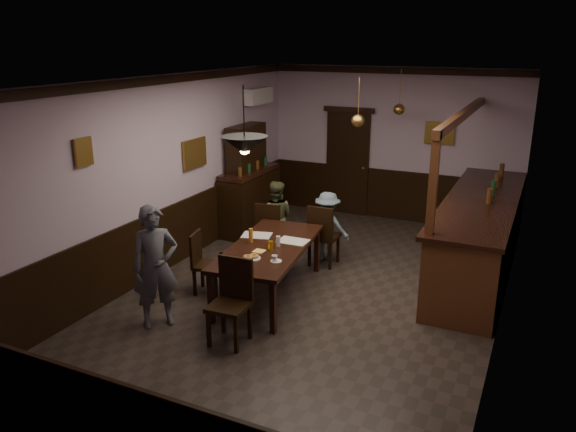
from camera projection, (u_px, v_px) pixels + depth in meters
The scene contains 31 objects.
room at pixel (314, 194), 7.58m from camera, with size 5.01×8.01×3.01m.
dining_table at pixel (269, 250), 7.84m from camera, with size 1.27×2.31×0.75m.
chair_far_left at pixel (270, 229), 9.17m from camera, with size 0.48×0.48×0.98m.
chair_far_right at pixel (322, 233), 8.90m from camera, with size 0.44×0.44×1.01m.
chair_near at pixel (232, 297), 6.68m from camera, with size 0.47×0.47×1.03m.
chair_side at pixel (203, 260), 7.98m from camera, with size 0.47×0.47×0.90m.
person_standing at pixel (156, 267), 6.98m from camera, with size 0.58×0.38×1.58m, color #50525C.
person_seated_left at pixel (275, 218), 9.39m from camera, with size 0.62×0.48×1.27m, color #4A5030.
person_seated_right at pixel (327, 226), 9.14m from camera, with size 0.74×0.43×1.15m, color slate.
newspaper_left at pixel (257, 235), 8.21m from camera, with size 0.42×0.30×0.01m, color silver.
newspaper_right at pixel (293, 241), 7.98m from camera, with size 0.42×0.30×0.01m, color silver.
napkin at pixel (259, 251), 7.61m from camera, with size 0.15×0.15×0.00m, color #FFCA5D.
saucer at pixel (276, 261), 7.25m from camera, with size 0.15×0.15×0.01m, color white.
coffee_cup at pixel (275, 258), 7.24m from camera, with size 0.08×0.08×0.07m, color white.
pastry_plate at pixel (252, 258), 7.34m from camera, with size 0.22×0.22×0.01m, color white.
pastry_ring_a at pixel (248, 257), 7.31m from camera, with size 0.13×0.13×0.04m, color #C68C47.
pastry_ring_b at pixel (254, 256), 7.35m from camera, with size 0.13×0.13×0.04m, color #C68C47.
soda_can at pixel (271, 245), 7.65m from camera, with size 0.07×0.07×0.12m, color gold.
beer_glass at pixel (251, 235), 7.92m from camera, with size 0.06×0.06×0.20m, color #BF721E.
water_glass at pixel (278, 241), 7.76m from camera, with size 0.06×0.06×0.15m, color silver.
pepper_mill at pixel (221, 257), 7.23m from camera, with size 0.04×0.04×0.14m, color black.
sideboard at pixel (249, 189), 10.54m from camera, with size 0.54×1.51×2.00m.
bar_counter at pixel (480, 232), 8.73m from camera, with size 1.03×4.44×2.49m.
door_back at pixel (347, 164), 11.49m from camera, with size 0.90×0.06×2.10m, color black.
ac_unit at pixel (259, 96), 10.76m from camera, with size 0.20×0.85×0.30m.
picture_left_small at pixel (83, 152), 7.00m from camera, with size 0.04×0.28×0.36m.
picture_left_large at pixel (195, 153), 9.21m from camera, with size 0.04×0.62×0.48m.
picture_back at pixel (440, 133), 10.54m from camera, with size 0.55×0.04×0.42m.
pendant_iron at pixel (245, 145), 6.62m from camera, with size 0.56×0.56×0.81m.
pendant_brass_mid at pixel (358, 121), 8.57m from camera, with size 0.20×0.20×0.81m.
pendant_brass_far at pixel (399, 109), 9.95m from camera, with size 0.20×0.20×0.81m.
Camera 1 is at (2.81, -6.76, 3.51)m, focal length 35.00 mm.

